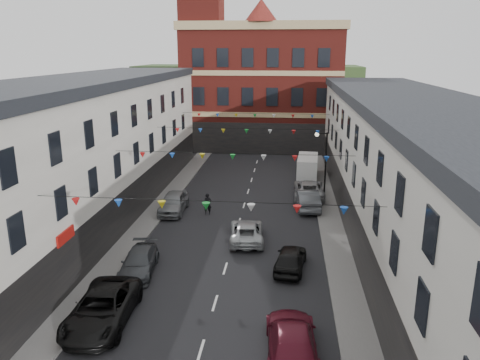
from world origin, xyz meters
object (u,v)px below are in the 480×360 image
(moving_car, at_px, (247,231))
(pedestrian, at_px, (208,204))
(car_left_c, at_px, (102,308))
(car_left_d, at_px, (139,262))
(car_right_d, at_px, (290,259))
(white_van, at_px, (307,167))
(car_right_c, at_px, (292,340))
(street_lamp, at_px, (323,157))
(car_left_e, at_px, (173,202))
(car_right_f, at_px, (309,189))
(car_right_e, at_px, (307,199))

(moving_car, distance_m, pedestrian, 6.12)
(car_left_c, bearing_deg, car_left_d, 86.71)
(car_right_d, bearing_deg, white_van, -87.06)
(car_right_c, bearing_deg, street_lamp, -100.19)
(car_left_e, height_order, white_van, white_van)
(car_right_c, xyz_separation_m, white_van, (1.69, 29.22, 0.36))
(car_right_d, xyz_separation_m, car_right_f, (1.63, 14.50, 0.07))
(car_left_d, bearing_deg, car_right_c, -43.63)
(car_left_c, relative_size, car_left_e, 1.20)
(car_left_e, bearing_deg, car_left_d, -88.21)
(car_left_e, height_order, pedestrian, pedestrian)
(pedestrian, bearing_deg, moving_car, -62.37)
(car_right_f, xyz_separation_m, white_van, (0.10, 6.55, 0.35))
(street_lamp, distance_m, car_right_c, 22.29)
(car_left_d, height_order, car_right_c, car_right_c)
(car_right_c, xyz_separation_m, car_right_f, (1.59, 22.67, 0.01))
(car_left_c, height_order, moving_car, car_left_c)
(car_right_f, bearing_deg, car_right_d, 83.51)
(car_right_e, bearing_deg, car_left_c, 55.25)
(car_right_c, distance_m, car_right_f, 22.72)
(car_left_d, distance_m, white_van, 24.71)
(car_right_f, relative_size, white_van, 1.10)
(car_right_c, height_order, car_right_d, car_right_c)
(moving_car, bearing_deg, car_right_d, 120.52)
(car_left_c, height_order, car_right_c, car_left_c)
(street_lamp, xyz_separation_m, pedestrian, (-9.21, -4.61, -3.04))
(car_right_e, bearing_deg, car_right_c, 81.04)
(street_lamp, xyz_separation_m, car_right_c, (-2.64, -21.91, -3.14))
(car_left_d, bearing_deg, pedestrian, 71.81)
(street_lamp, relative_size, car_right_e, 1.22)
(street_lamp, distance_m, car_right_f, 3.39)
(car_left_c, relative_size, car_left_d, 1.26)
(moving_car, bearing_deg, car_left_d, 37.80)
(car_right_c, bearing_deg, car_right_f, -97.33)
(car_right_e, bearing_deg, white_van, -97.18)
(car_right_d, height_order, car_right_f, car_right_f)
(car_right_c, height_order, white_van, white_van)
(white_van, bearing_deg, moving_car, -101.78)
(car_left_d, xyz_separation_m, car_right_c, (8.86, -6.88, 0.10))
(car_left_e, relative_size, pedestrian, 2.75)
(street_lamp, height_order, car_right_c, street_lamp)
(car_right_c, xyz_separation_m, pedestrian, (-6.58, 17.30, 0.10))
(car_left_d, distance_m, car_left_e, 10.72)
(car_right_d, xyz_separation_m, pedestrian, (-6.53, 9.13, 0.16))
(street_lamp, distance_m, moving_car, 11.59)
(white_van, relative_size, pedestrian, 2.95)
(pedestrian, bearing_deg, car_left_e, 166.22)
(car_left_e, xyz_separation_m, car_right_e, (10.75, 2.00, 0.00))
(car_left_d, relative_size, pedestrian, 2.63)
(street_lamp, xyz_separation_m, car_right_e, (-1.30, -2.31, -3.10))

